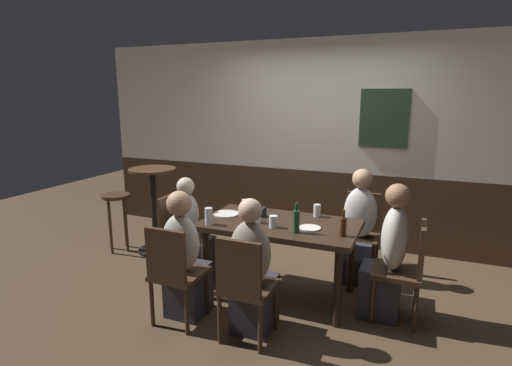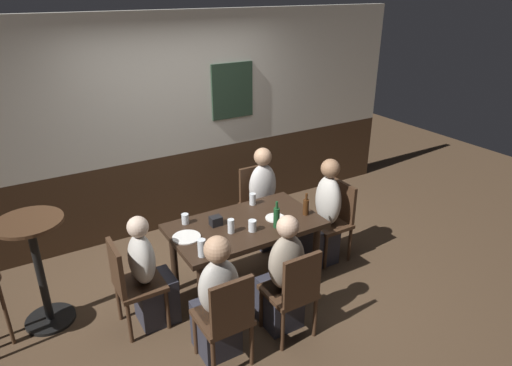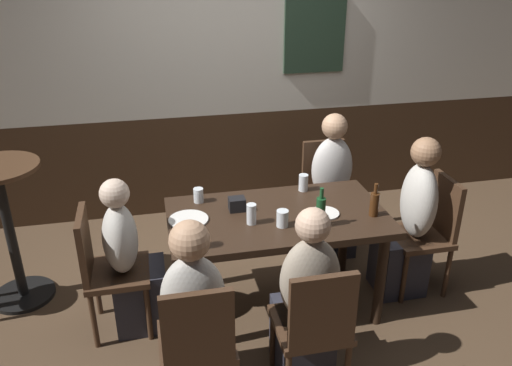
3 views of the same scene
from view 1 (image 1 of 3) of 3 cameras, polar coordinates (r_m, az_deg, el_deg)
The scene contains 25 objects.
ground_plane at distance 4.11m, azimuth 3.28°, elevation -15.45°, with size 12.00×12.00×0.00m, color #4C3826.
wall_back at distance 5.26m, azimuth 9.50°, elevation 5.50°, with size 6.40×0.13×2.60m.
dining_table at distance 3.85m, azimuth 3.40°, elevation -6.91°, with size 1.45×0.82×0.74m.
chair_mid_near at distance 3.20m, azimuth -1.66°, elevation -13.98°, with size 0.40×0.40×0.88m.
chair_left_near at distance 3.48m, azimuth -11.50°, elevation -11.93°, with size 0.40×0.40×0.88m.
chair_head_east at distance 3.72m, azimuth 20.53°, elevation -10.90°, with size 0.40×0.40×0.88m.
chair_right_far at distance 4.52m, azimuth 14.59°, elevation -6.33°, with size 0.40×0.40×0.88m.
chair_head_west at distance 4.38m, azimuth -10.96°, elevation -6.76°, with size 0.40×0.40×0.88m.
person_mid_near at distance 3.34m, azimuth -0.49°, elevation -13.09°, with size 0.34×0.37×1.14m.
person_left_near at distance 3.61m, azimuth -10.04°, elevation -11.14°, with size 0.34×0.37×1.14m.
person_head_east at distance 3.72m, azimuth 18.05°, elevation -10.48°, with size 0.37×0.34×1.20m.
person_right_far at distance 4.37m, azimuth 14.28°, elevation -6.92°, with size 0.34×0.37×1.18m.
person_head_west at distance 4.31m, azimuth -9.09°, elevation -7.59°, with size 0.37×0.34×1.09m.
pint_glass_stout at distance 3.66m, azimuth 2.45°, elevation -5.53°, with size 0.08×0.08×0.11m.
beer_glass_half at distance 4.24m, azimuth -1.57°, elevation -3.12°, with size 0.07×0.07×0.10m.
highball_clear at distance 3.76m, azimuth -6.68°, elevation -4.80°, with size 0.07×0.07×0.16m.
tumbler_water at distance 3.79m, azimuth 0.19°, elevation -4.76°, with size 0.06×0.06×0.14m.
tumbler_short at distance 4.02m, azimuth 8.60°, elevation -3.95°, with size 0.07×0.07×0.12m.
beer_bottle_green at distance 3.53m, azimuth 5.71°, elevation -5.33°, with size 0.06×0.06×0.27m.
beer_bottle_brown at distance 3.51m, azimuth 12.19°, elevation -5.97°, with size 0.06×0.06×0.23m.
plate_white_large at distance 4.07m, azimuth -4.25°, elevation -4.36°, with size 0.26×0.26×0.01m, color white.
plate_white_small at distance 3.67m, azimuth 7.61°, elevation -6.30°, with size 0.19×0.19×0.01m, color white.
condiment_caddy at distance 3.99m, azimuth 0.53°, elevation -4.08°, with size 0.11×0.09×0.09m, color black.
side_bar_table at distance 5.09m, azimuth -14.21°, elevation -2.80°, with size 0.56×0.56×1.05m.
bar_stool at distance 5.27m, azimuth -19.09°, elevation -3.18°, with size 0.34×0.34×0.72m.
Camera 1 is at (1.18, -3.44, 1.91)m, focal length 28.34 mm.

